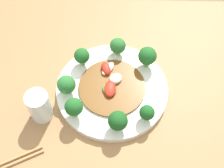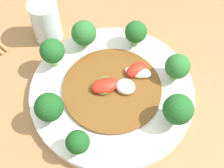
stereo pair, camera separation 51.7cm
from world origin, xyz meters
The scene contains 11 objects.
table centered at (0.00, 0.00, 0.38)m, with size 0.90×0.82×0.76m.
plate centered at (-0.02, -0.02, 0.77)m, with size 0.32×0.32×0.02m.
broccoli_east centered at (0.10, -0.01, 0.82)m, with size 0.05×0.05×0.06m.
broccoli_southwest centered at (-0.12, -0.11, 0.82)m, with size 0.05×0.05×0.07m.
broccoli_southeast centered at (0.07, -0.11, 0.82)m, with size 0.05×0.05×0.06m.
broccoli_south centered at (-0.03, -0.15, 0.82)m, with size 0.05×0.05×0.06m.
broccoli_northeast centered at (0.08, 0.06, 0.82)m, with size 0.05×0.05×0.07m.
broccoli_north centered at (-0.04, 0.10, 0.82)m, with size 0.05×0.05×0.06m.
broccoli_northwest centered at (-0.11, 0.07, 0.81)m, with size 0.04×0.04×0.05m.
stirfry_center centered at (-0.02, -0.03, 0.79)m, with size 0.19×0.19×0.02m.
drinking_glass centered at (0.17, 0.06, 0.81)m, with size 0.06×0.06×0.09m.
Camera 2 is at (-0.31, 0.08, 1.29)m, focal length 50.00 mm.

